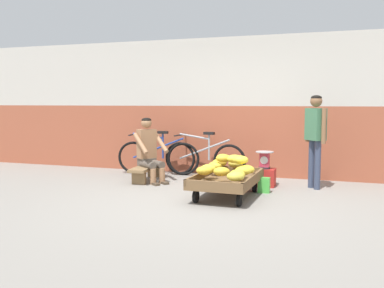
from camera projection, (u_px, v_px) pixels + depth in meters
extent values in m
plane|color=gray|center=(197.00, 204.00, 5.94)|extent=(80.00, 80.00, 0.00)
cube|color=#A35138|center=(239.00, 140.00, 8.37)|extent=(16.00, 0.30, 1.34)
cube|color=beige|center=(240.00, 72.00, 8.23)|extent=(16.00, 0.30, 1.31)
cube|color=brown|center=(227.00, 181.00, 6.40)|extent=(0.87, 1.46, 0.05)
cube|color=brown|center=(202.00, 175.00, 6.53)|extent=(0.07, 1.44, 0.10)
cube|color=brown|center=(253.00, 178.00, 6.25)|extent=(0.07, 1.44, 0.10)
cube|color=brown|center=(238.00, 170.00, 7.05)|extent=(0.84, 0.06, 0.10)
cube|color=brown|center=(213.00, 185.00, 5.74)|extent=(0.84, 0.06, 0.10)
cylinder|color=black|center=(216.00, 184.00, 6.99)|extent=(0.05, 0.18, 0.18)
cylinder|color=black|center=(255.00, 186.00, 6.78)|extent=(0.05, 0.18, 0.18)
cylinder|color=black|center=(196.00, 196.00, 6.05)|extent=(0.05, 0.18, 0.18)
cylinder|color=black|center=(239.00, 200.00, 5.83)|extent=(0.05, 0.18, 0.18)
ellipsoid|color=gold|center=(220.00, 163.00, 7.04)|extent=(0.27, 0.23, 0.13)
ellipsoid|color=yellow|center=(208.00, 169.00, 6.41)|extent=(0.30, 0.28, 0.13)
ellipsoid|color=gold|center=(222.00, 172.00, 6.14)|extent=(0.29, 0.26, 0.13)
ellipsoid|color=gold|center=(235.00, 176.00, 5.74)|extent=(0.28, 0.24, 0.13)
ellipsoid|color=gold|center=(243.00, 171.00, 6.21)|extent=(0.27, 0.22, 0.13)
ellipsoid|color=gold|center=(215.00, 166.00, 6.71)|extent=(0.30, 0.28, 0.13)
ellipsoid|color=gold|center=(204.00, 171.00, 6.22)|extent=(0.30, 0.27, 0.13)
ellipsoid|color=gold|center=(247.00, 169.00, 6.34)|extent=(0.29, 0.25, 0.13)
ellipsoid|color=gold|center=(236.00, 164.00, 6.92)|extent=(0.28, 0.24, 0.13)
ellipsoid|color=gold|center=(238.00, 174.00, 5.90)|extent=(0.30, 0.28, 0.13)
ellipsoid|color=yellow|center=(240.00, 160.00, 6.39)|extent=(0.27, 0.22, 0.13)
ellipsoid|color=gold|center=(223.00, 158.00, 6.70)|extent=(0.30, 0.28, 0.13)
ellipsoid|color=yellow|center=(234.00, 159.00, 6.62)|extent=(0.30, 0.28, 0.13)
ellipsoid|color=gold|center=(223.00, 158.00, 6.68)|extent=(0.29, 0.26, 0.13)
cube|color=olive|center=(147.00, 167.00, 7.75)|extent=(0.37, 1.12, 0.05)
cube|color=olive|center=(154.00, 171.00, 8.13)|extent=(0.24, 0.10, 0.22)
cube|color=olive|center=(139.00, 178.00, 7.39)|extent=(0.24, 0.10, 0.22)
cylinder|color=#9E704C|center=(162.00, 176.00, 7.48)|extent=(0.10, 0.10, 0.27)
cube|color=#4C3D2D|center=(164.00, 183.00, 7.44)|extent=(0.23, 0.21, 0.04)
cylinder|color=brown|center=(157.00, 164.00, 7.62)|extent=(0.40, 0.35, 0.13)
cylinder|color=#9E704C|center=(153.00, 177.00, 7.38)|extent=(0.10, 0.10, 0.27)
cube|color=#4C3D2D|center=(155.00, 184.00, 7.34)|extent=(0.23, 0.21, 0.04)
cylinder|color=brown|center=(148.00, 165.00, 7.52)|extent=(0.40, 0.35, 0.13)
cube|color=brown|center=(147.00, 162.00, 7.74)|extent=(0.34, 0.36, 0.14)
cube|color=#9E704C|center=(147.00, 144.00, 7.70)|extent=(0.34, 0.36, 0.52)
cylinder|color=#9E704C|center=(161.00, 142.00, 7.68)|extent=(0.42, 0.35, 0.36)
cylinder|color=#9E704C|center=(141.00, 144.00, 7.46)|extent=(0.42, 0.35, 0.36)
sphere|color=#9E704C|center=(146.00, 123.00, 7.67)|extent=(0.19, 0.19, 0.19)
ellipsoid|color=black|center=(146.00, 120.00, 7.66)|extent=(0.17, 0.17, 0.09)
cube|color=red|center=(264.00, 177.00, 7.22)|extent=(0.36, 0.28, 0.30)
cylinder|color=#28282D|center=(264.00, 168.00, 7.20)|extent=(0.20, 0.20, 0.03)
cube|color=#C6384C|center=(265.00, 160.00, 7.19)|extent=(0.16, 0.10, 0.24)
cylinder|color=white|center=(264.00, 160.00, 7.14)|extent=(0.13, 0.01, 0.13)
cylinder|color=#B2B5BA|center=(265.00, 152.00, 7.18)|extent=(0.30, 0.30, 0.01)
torus|color=black|center=(133.00, 157.00, 8.50)|extent=(0.64, 0.13, 0.64)
torus|color=black|center=(183.00, 159.00, 8.29)|extent=(0.64, 0.13, 0.64)
cylinder|color=#234299|center=(158.00, 148.00, 8.38)|extent=(1.03, 0.16, 0.43)
cylinder|color=#234299|center=(163.00, 146.00, 8.35)|extent=(0.04, 0.04, 0.48)
cylinder|color=#234299|center=(148.00, 136.00, 8.40)|extent=(0.61, 0.11, 0.12)
cube|color=black|center=(163.00, 132.00, 8.33)|extent=(0.21, 0.12, 0.05)
cylinder|color=black|center=(133.00, 134.00, 8.46)|extent=(0.08, 0.48, 0.03)
torus|color=black|center=(180.00, 158.00, 8.38)|extent=(0.64, 0.11, 0.64)
torus|color=black|center=(229.00, 161.00, 7.96)|extent=(0.64, 0.11, 0.64)
cylinder|color=#9EA0A5|center=(204.00, 149.00, 8.15)|extent=(1.03, 0.13, 0.43)
cylinder|color=#9EA0A5|center=(209.00, 147.00, 8.10)|extent=(0.04, 0.04, 0.48)
cylinder|color=#9EA0A5|center=(194.00, 136.00, 8.21)|extent=(0.62, 0.09, 0.12)
cube|color=black|center=(209.00, 133.00, 8.08)|extent=(0.21, 0.12, 0.05)
cylinder|color=black|center=(180.00, 135.00, 8.33)|extent=(0.07, 0.48, 0.03)
cylinder|color=#38425B|center=(318.00, 165.00, 6.93)|extent=(0.10, 0.10, 0.80)
cylinder|color=#38425B|center=(311.00, 164.00, 7.08)|extent=(0.10, 0.10, 0.80)
cube|color=#427A56|center=(316.00, 124.00, 6.94)|extent=(0.36, 0.37, 0.52)
cylinder|color=brown|center=(324.00, 126.00, 6.75)|extent=(0.07, 0.07, 0.56)
cylinder|color=brown|center=(308.00, 125.00, 7.14)|extent=(0.07, 0.07, 0.56)
sphere|color=brown|center=(316.00, 101.00, 6.91)|extent=(0.19, 0.19, 0.19)
ellipsoid|color=black|center=(316.00, 98.00, 6.90)|extent=(0.17, 0.17, 0.09)
cube|color=green|center=(264.00, 185.00, 6.71)|extent=(0.18, 0.12, 0.24)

